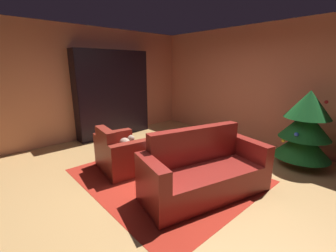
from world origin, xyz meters
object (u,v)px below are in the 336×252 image
(decorated_tree, at_px, (305,128))
(coffee_table, at_px, (170,150))
(armchair_red, at_px, (121,154))
(book_stack_on_table, at_px, (169,145))
(bookshelf_unit, at_px, (117,95))
(couch_red, at_px, (204,173))
(bottle_on_table, at_px, (159,142))

(decorated_tree, bearing_deg, coffee_table, -125.22)
(armchair_red, height_order, book_stack_on_table, armchair_red)
(bookshelf_unit, height_order, book_stack_on_table, bookshelf_unit)
(couch_red, xyz_separation_m, book_stack_on_table, (-0.85, 0.07, 0.19))
(armchair_red, height_order, coffee_table, armchair_red)
(bottle_on_table, bearing_deg, armchair_red, -144.33)
(decorated_tree, bearing_deg, armchair_red, -128.99)
(armchair_red, relative_size, couch_red, 0.52)
(coffee_table, bearing_deg, decorated_tree, 54.78)
(couch_red, bearing_deg, bottle_on_table, -175.11)
(decorated_tree, bearing_deg, book_stack_on_table, -125.38)
(couch_red, xyz_separation_m, bottle_on_table, (-0.93, -0.08, 0.26))
(coffee_table, distance_m, decorated_tree, 2.53)
(couch_red, bearing_deg, decorated_tree, 73.87)
(bookshelf_unit, height_order, armchair_red, bookshelf_unit)
(book_stack_on_table, distance_m, decorated_tree, 2.54)
(armchair_red, distance_m, bottle_on_table, 0.78)
(armchair_red, relative_size, bottle_on_table, 3.67)
(bottle_on_table, xyz_separation_m, decorated_tree, (1.54, 2.21, 0.15))
(armchair_red, height_order, bottle_on_table, armchair_red)
(armchair_red, xyz_separation_m, decorated_tree, (2.14, 2.64, 0.44))
(bookshelf_unit, bearing_deg, coffee_table, -11.04)
(bottle_on_table, distance_m, decorated_tree, 2.70)
(armchair_red, xyz_separation_m, book_stack_on_table, (0.67, 0.58, 0.21))
(armchair_red, relative_size, decorated_tree, 0.74)
(couch_red, xyz_separation_m, coffee_table, (-0.83, 0.09, 0.10))
(couch_red, distance_m, bottle_on_table, 0.97)
(armchair_red, relative_size, book_stack_on_table, 4.92)
(book_stack_on_table, relative_size, decorated_tree, 0.15)
(armchair_red, bearing_deg, bottle_on_table, 35.67)
(bookshelf_unit, relative_size, book_stack_on_table, 10.49)
(book_stack_on_table, xyz_separation_m, bottle_on_table, (-0.08, -0.15, 0.07))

